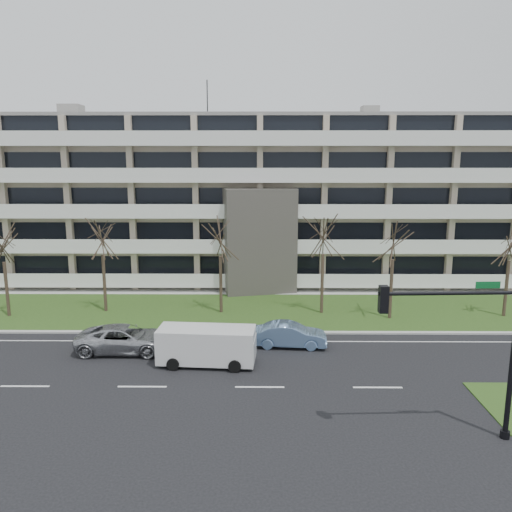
{
  "coord_description": "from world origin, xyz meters",
  "views": [
    {
      "loc": [
        -0.01,
        -23.62,
        11.39
      ],
      "look_at": [
        -0.27,
        10.0,
        4.86
      ],
      "focal_mm": 35.0,
      "sensor_mm": 36.0,
      "label": 1
    }
  ],
  "objects_px": {
    "blue_sedan": "(290,335)",
    "traffic_signal": "(468,339)",
    "silver_pickup": "(125,339)",
    "white_van": "(208,343)"
  },
  "relations": [
    {
      "from": "silver_pickup",
      "to": "traffic_signal",
      "type": "bearing_deg",
      "value": -119.8
    },
    {
      "from": "white_van",
      "to": "blue_sedan",
      "type": "bearing_deg",
      "value": 34.17
    },
    {
      "from": "blue_sedan",
      "to": "traffic_signal",
      "type": "height_order",
      "value": "traffic_signal"
    },
    {
      "from": "silver_pickup",
      "to": "traffic_signal",
      "type": "xyz_separation_m",
      "value": [
        16.43,
        -9.48,
        3.55
      ]
    },
    {
      "from": "traffic_signal",
      "to": "silver_pickup",
      "type": "bearing_deg",
      "value": 147.62
    },
    {
      "from": "silver_pickup",
      "to": "white_van",
      "type": "xyz_separation_m",
      "value": [
        5.21,
        -1.86,
        0.47
      ]
    },
    {
      "from": "blue_sedan",
      "to": "traffic_signal",
      "type": "xyz_separation_m",
      "value": [
        6.43,
        -10.38,
        3.6
      ]
    },
    {
      "from": "blue_sedan",
      "to": "white_van",
      "type": "xyz_separation_m",
      "value": [
        -4.79,
        -2.76,
        0.52
      ]
    },
    {
      "from": "silver_pickup",
      "to": "blue_sedan",
      "type": "height_order",
      "value": "silver_pickup"
    },
    {
      "from": "traffic_signal",
      "to": "white_van",
      "type": "bearing_deg",
      "value": 143.42
    }
  ]
}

